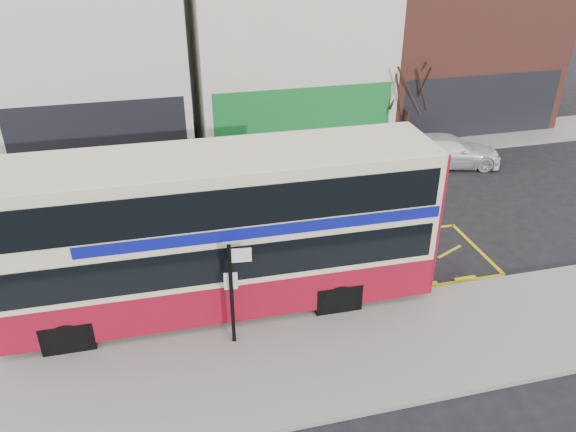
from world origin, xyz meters
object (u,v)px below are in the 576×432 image
object	(u,v)px
double_decker_bus	(221,231)
car_silver	(72,184)
car_grey	(212,165)
street_tree_right	(412,75)
car_white	(447,151)
bus_stop_post	(234,285)

from	to	relation	value
double_decker_bus	car_silver	distance (m)	9.44
car_grey	street_tree_right	size ratio (longest dim) A/B	0.76
car_silver	car_grey	distance (m)	5.60
double_decker_bus	car_white	world-z (taller)	double_decker_bus
double_decker_bus	car_grey	size ratio (longest dim) A/B	2.99
car_silver	car_grey	bearing A→B (deg)	-76.72
car_silver	street_tree_right	bearing A→B (deg)	-76.12
double_decker_bus	car_grey	distance (m)	8.91
bus_stop_post	car_grey	distance (m)	10.60
car_white	street_tree_right	xyz separation A→B (m)	(-0.95, 2.38, 2.83)
car_white	double_decker_bus	bearing A→B (deg)	138.36
double_decker_bus	street_tree_right	size ratio (longest dim) A/B	2.28
bus_stop_post	street_tree_right	bearing A→B (deg)	55.90
double_decker_bus	car_white	xyz separation A→B (m)	(11.12, 7.72, -1.77)
double_decker_bus	bus_stop_post	world-z (taller)	double_decker_bus
car_grey	car_white	bearing A→B (deg)	-108.79
double_decker_bus	bus_stop_post	xyz separation A→B (m)	(0.03, -1.81, -0.54)
double_decker_bus	street_tree_right	xyz separation A→B (m)	(10.17, 10.10, 1.05)
bus_stop_post	car_silver	bearing A→B (deg)	122.64
bus_stop_post	car_silver	size ratio (longest dim) A/B	0.66
car_silver	car_white	size ratio (longest dim) A/B	0.95
bus_stop_post	car_grey	bearing A→B (deg)	92.38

